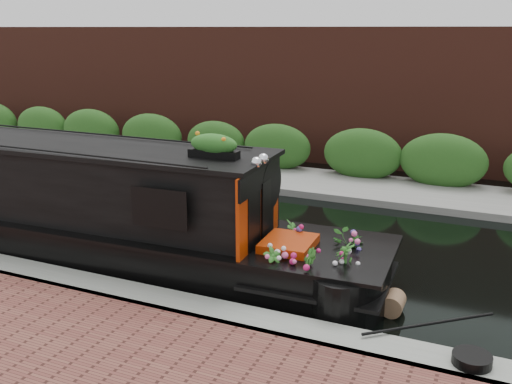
% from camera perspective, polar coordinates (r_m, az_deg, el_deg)
% --- Properties ---
extents(ground, '(80.00, 80.00, 0.00)m').
position_cam_1_polar(ground, '(11.77, -6.55, -3.69)').
color(ground, black).
rests_on(ground, ground).
extents(near_bank_coping, '(40.00, 0.60, 0.50)m').
position_cam_1_polar(near_bank_coping, '(9.30, -16.94, -9.88)').
color(near_bank_coping, gray).
rests_on(near_bank_coping, ground).
extents(far_bank_path, '(40.00, 2.40, 0.34)m').
position_cam_1_polar(far_bank_path, '(15.37, 1.32, 1.14)').
color(far_bank_path, gray).
rests_on(far_bank_path, ground).
extents(far_hedge, '(40.00, 1.10, 2.80)m').
position_cam_1_polar(far_hedge, '(16.18, 2.54, 1.90)').
color(far_hedge, '#27561C').
rests_on(far_hedge, ground).
extents(far_brick_wall, '(40.00, 1.00, 8.00)m').
position_cam_1_polar(far_brick_wall, '(18.10, 4.96, 3.38)').
color(far_brick_wall, '#55261C').
rests_on(far_brick_wall, ground).
extents(narrowboat, '(11.29, 2.40, 2.62)m').
position_cam_1_polar(narrowboat, '(10.88, -18.62, -1.77)').
color(narrowboat, black).
rests_on(narrowboat, ground).
extents(rope_fender, '(0.32, 0.38, 0.32)m').
position_cam_1_polar(rope_fender, '(8.56, 13.55, -10.76)').
color(rope_fender, brown).
rests_on(rope_fender, ground).
extents(coiled_mooring_rope, '(0.45, 0.45, 0.12)m').
position_cam_1_polar(coiled_mooring_rope, '(7.24, 20.78, -15.37)').
color(coiled_mooring_rope, black).
rests_on(coiled_mooring_rope, near_bank_coping).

